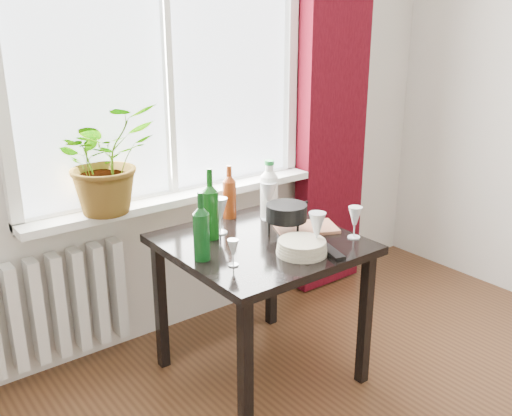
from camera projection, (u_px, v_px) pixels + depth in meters
window at (165, 49)px, 2.90m from camera, size 1.72×0.08×1.62m
windowsill at (179, 197)px, 3.09m from camera, size 1.72×0.20×0.04m
curtain at (334, 93)px, 3.56m from camera, size 0.50×0.12×2.56m
radiator at (48, 309)px, 2.83m from camera, size 0.80×0.10×0.55m
table at (261, 258)px, 2.76m from camera, size 0.85×0.85×0.74m
potted_plant at (105, 159)px, 2.72m from camera, size 0.52×0.46×0.53m
wine_bottle_left at (201, 226)px, 2.46m from camera, size 0.09×0.09×0.31m
wine_bottle_right at (210, 203)px, 2.70m from camera, size 0.10×0.10×0.35m
bottle_amber at (229, 191)px, 2.99m from camera, size 0.09×0.09×0.29m
cleaning_bottle at (269, 188)px, 2.98m from camera, size 0.10×0.10×0.32m
wineglass_front_right at (317, 231)px, 2.57m from camera, size 0.09×0.09×0.19m
wineglass_far_right at (355, 222)px, 2.73m from camera, size 0.08×0.08×0.16m
wineglass_back_center at (269, 200)px, 2.97m from camera, size 0.11×0.11×0.21m
wineglass_back_left at (220, 215)px, 2.79m from camera, size 0.08×0.08×0.18m
wineglass_front_left at (233, 253)px, 2.43m from camera, size 0.05×0.05×0.12m
plate_stack at (302, 247)px, 2.56m from camera, size 0.27×0.27×0.06m
fondue_pot at (286, 220)px, 2.77m from camera, size 0.29×0.27×0.16m
tv_remote at (331, 252)px, 2.57m from camera, size 0.10×0.18×0.02m
cutting_board at (306, 228)px, 2.86m from camera, size 0.35×0.30×0.02m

